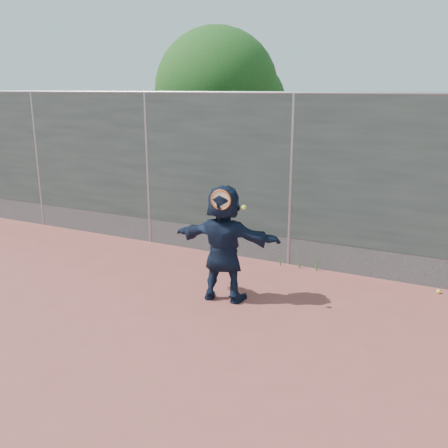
% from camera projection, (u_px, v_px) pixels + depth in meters
% --- Properties ---
extents(ground, '(80.00, 80.00, 0.00)m').
position_uv_depth(ground, '(191.00, 352.00, 6.02)').
color(ground, '#9E4C42').
rests_on(ground, ground).
extents(player, '(1.68, 0.72, 1.75)m').
position_uv_depth(player, '(224.00, 243.00, 7.32)').
color(player, '#121D33').
rests_on(player, ground).
extents(ball_ground, '(0.07, 0.07, 0.07)m').
position_uv_depth(ball_ground, '(438.00, 291.00, 7.72)').
color(ball_ground, '#D2EE34').
rests_on(ball_ground, ground).
extents(fence, '(20.00, 0.06, 3.03)m').
position_uv_depth(fence, '(291.00, 178.00, 8.62)').
color(fence, '#38423D').
rests_on(fence, ground).
extents(swing_action, '(0.52, 0.13, 0.51)m').
position_uv_depth(swing_action, '(223.00, 202.00, 6.94)').
color(swing_action, '#E95B15').
rests_on(swing_action, ground).
extents(tree_left, '(3.15, 3.00, 4.53)m').
position_uv_depth(tree_left, '(223.00, 94.00, 12.12)').
color(tree_left, '#382314').
rests_on(tree_left, ground).
extents(weed_clump, '(0.68, 0.07, 0.30)m').
position_uv_depth(weed_clump, '(302.00, 261.00, 8.77)').
color(weed_clump, '#387226').
rests_on(weed_clump, ground).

